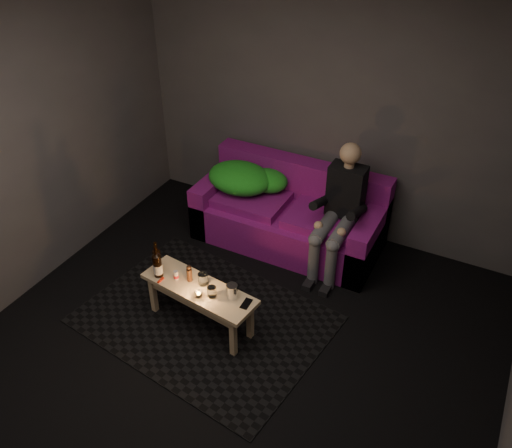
# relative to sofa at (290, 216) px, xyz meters

# --- Properties ---
(floor) EXTENTS (4.50, 4.50, 0.00)m
(floor) POSITION_rel_sofa_xyz_m (0.22, -1.81, -0.28)
(floor) COLOR black
(floor) RESTS_ON ground
(room) EXTENTS (4.50, 4.50, 4.50)m
(room) POSITION_rel_sofa_xyz_m (0.22, -1.34, 1.36)
(room) COLOR silver
(room) RESTS_ON ground
(rug) EXTENTS (2.16, 1.70, 0.01)m
(rug) POSITION_rel_sofa_xyz_m (-0.16, -1.37, -0.28)
(rug) COLOR black
(rug) RESTS_ON floor
(sofa) EXTENTS (1.81, 0.82, 0.78)m
(sofa) POSITION_rel_sofa_xyz_m (0.00, 0.00, 0.00)
(sofa) COLOR #7F116E
(sofa) RESTS_ON floor
(green_blanket) EXTENTS (0.80, 0.54, 0.27)m
(green_blanket) POSITION_rel_sofa_xyz_m (-0.50, -0.01, 0.31)
(green_blanket) COLOR green
(green_blanket) RESTS_ON sofa
(person) EXTENTS (0.33, 0.75, 1.21)m
(person) POSITION_rel_sofa_xyz_m (0.54, -0.15, 0.34)
(person) COLOR black
(person) RESTS_ON sofa
(coffee_table) EXTENTS (1.03, 0.44, 0.41)m
(coffee_table) POSITION_rel_sofa_xyz_m (-0.16, -1.42, 0.05)
(coffee_table) COLOR tan
(coffee_table) RESTS_ON rug
(beer_bottle_a) EXTENTS (0.07, 0.07, 0.27)m
(beer_bottle_a) POSITION_rel_sofa_xyz_m (-0.58, -1.39, 0.23)
(beer_bottle_a) COLOR black
(beer_bottle_a) RESTS_ON coffee_table
(beer_bottle_b) EXTENTS (0.08, 0.08, 0.30)m
(beer_bottle_b) POSITION_rel_sofa_xyz_m (-0.53, -1.45, 0.24)
(beer_bottle_b) COLOR black
(beer_bottle_b) RESTS_ON coffee_table
(salt_shaker) EXTENTS (0.04, 0.04, 0.08)m
(salt_shaker) POSITION_rel_sofa_xyz_m (-0.38, -1.42, 0.17)
(salt_shaker) COLOR silver
(salt_shaker) RESTS_ON coffee_table
(pepper_mill) EXTENTS (0.05, 0.05, 0.12)m
(pepper_mill) POSITION_rel_sofa_xyz_m (-0.27, -1.39, 0.18)
(pepper_mill) COLOR black
(pepper_mill) RESTS_ON coffee_table
(tumbler_back) EXTENTS (0.10, 0.10, 0.10)m
(tumbler_back) POSITION_rel_sofa_xyz_m (-0.15, -1.37, 0.17)
(tumbler_back) COLOR white
(tumbler_back) RESTS_ON coffee_table
(tealight) EXTENTS (0.06, 0.06, 0.04)m
(tealight) POSITION_rel_sofa_xyz_m (-0.11, -1.51, 0.15)
(tealight) COLOR white
(tealight) RESTS_ON coffee_table
(tumbler_front) EXTENTS (0.09, 0.09, 0.09)m
(tumbler_front) POSITION_rel_sofa_xyz_m (-0.01, -1.46, 0.17)
(tumbler_front) COLOR white
(tumbler_front) RESTS_ON coffee_table
(steel_cup) EXTENTS (0.11, 0.11, 0.12)m
(steel_cup) POSITION_rel_sofa_xyz_m (0.13, -1.40, 0.19)
(steel_cup) COLOR silver
(steel_cup) RESTS_ON coffee_table
(smartphone) EXTENTS (0.07, 0.12, 0.01)m
(smartphone) POSITION_rel_sofa_xyz_m (0.27, -1.42, 0.13)
(smartphone) COLOR black
(smartphone) RESTS_ON coffee_table
(red_lighter) EXTENTS (0.02, 0.07, 0.01)m
(red_lighter) POSITION_rel_sofa_xyz_m (-0.48, -1.50, 0.13)
(red_lighter) COLOR #B61E0B
(red_lighter) RESTS_ON coffee_table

